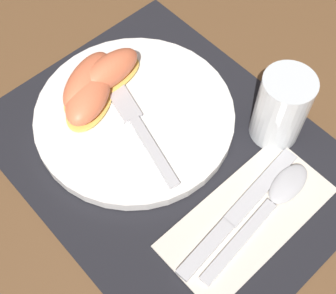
{
  "coord_description": "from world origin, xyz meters",
  "views": [
    {
      "loc": [
        0.22,
        -0.21,
        0.53
      ],
      "look_at": [
        0.0,
        -0.0,
        0.02
      ],
      "focal_mm": 50.0,
      "sensor_mm": 36.0,
      "label": 1
    }
  ],
  "objects": [
    {
      "name": "citrus_wedge_0",
      "position": [
        -0.13,
        0.01,
        0.04
      ],
      "size": [
        0.05,
        0.11,
        0.04
      ],
      "color": "#F7C656",
      "rests_on": "plate"
    },
    {
      "name": "placemat",
      "position": [
        0.0,
        0.0,
        0.0
      ],
      "size": [
        0.45,
        0.35,
        0.0
      ],
      "color": "black",
      "rests_on": "ground_plane"
    },
    {
      "name": "spoon",
      "position": [
        0.14,
        0.05,
        0.01
      ],
      "size": [
        0.04,
        0.2,
        0.01
      ],
      "color": "#BCBCC1",
      "rests_on": "napkin"
    },
    {
      "name": "knife",
      "position": [
        0.12,
        -0.0,
        0.01
      ],
      "size": [
        0.04,
        0.21,
        0.01
      ],
      "color": "#BCBCC1",
      "rests_on": "napkin"
    },
    {
      "name": "plate",
      "position": [
        -0.07,
        0.0,
        0.01
      ],
      "size": [
        0.27,
        0.27,
        0.02
      ],
      "color": "white",
      "rests_on": "placemat"
    },
    {
      "name": "citrus_wedge_1",
      "position": [
        -0.14,
        -0.02,
        0.04
      ],
      "size": [
        0.09,
        0.12,
        0.04
      ],
      "color": "#F7C656",
      "rests_on": "plate"
    },
    {
      "name": "ground_plane",
      "position": [
        0.0,
        0.0,
        0.0
      ],
      "size": [
        3.0,
        3.0,
        0.0
      ],
      "primitive_type": "plane",
      "color": "brown"
    },
    {
      "name": "juice_glass",
      "position": [
        0.07,
        0.12,
        0.05
      ],
      "size": [
        0.07,
        0.07,
        0.1
      ],
      "color": "silver",
      "rests_on": "placemat"
    },
    {
      "name": "napkin",
      "position": [
        0.13,
        0.01,
        0.01
      ],
      "size": [
        0.1,
        0.22,
        0.0
      ],
      "color": "silver",
      "rests_on": "placemat"
    },
    {
      "name": "citrus_wedge_2",
      "position": [
        -0.12,
        -0.04,
        0.03
      ],
      "size": [
        0.1,
        0.11,
        0.03
      ],
      "color": "#F7C656",
      "rests_on": "plate"
    },
    {
      "name": "fork",
      "position": [
        -0.05,
        -0.01,
        0.02
      ],
      "size": [
        0.18,
        0.06,
        0.0
      ],
      "color": "#BCBCC1",
      "rests_on": "plate"
    }
  ]
}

